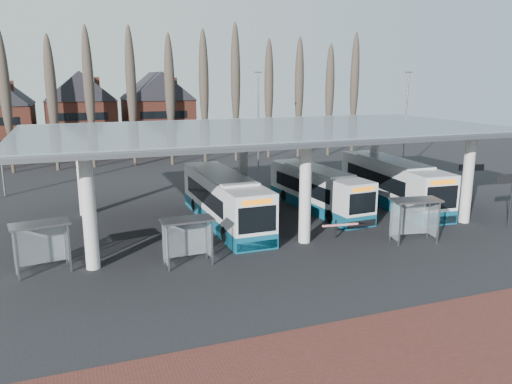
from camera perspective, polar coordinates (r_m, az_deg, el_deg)
name	(u,v)px	position (r m, az deg, el deg)	size (l,w,h in m)	color
ground	(324,256)	(27.93, 7.78, -7.21)	(140.00, 140.00, 0.00)	black
brick_strip	(496,373)	(19.28, 25.78, -18.13)	(70.00, 10.00, 0.03)	#5C2824
station_canopy	(270,137)	(33.70, 1.61, 6.32)	(32.00, 16.00, 6.34)	silver
poplar_row	(186,85)	(57.41, -8.03, 12.02)	(45.10, 1.10, 14.50)	#473D33
townhouse_row	(40,108)	(67.17, -23.48, 8.78)	(36.80, 10.30, 12.25)	brown
lamp_post_b	(258,119)	(52.59, 0.26, 8.32)	(0.80, 0.16, 10.17)	slate
lamp_post_c	(406,120)	(54.15, 16.74, 7.91)	(0.80, 0.16, 10.17)	slate
bus_1	(224,200)	(33.37, -3.66, -0.92)	(2.70, 12.15, 3.37)	silver
bus_2	(317,190)	(37.25, 7.00, 0.25)	(3.09, 11.18, 3.07)	silver
bus_3	(391,183)	(39.92, 15.22, 1.01)	(3.70, 12.59, 3.45)	silver
shelter_0	(40,236)	(27.06, -23.42, -4.65)	(2.98, 1.83, 2.59)	gray
shelter_1	(187,231)	(26.17, -7.92, -4.42)	(2.72, 1.42, 2.49)	gray
shelter_2	(414,210)	(30.87, 17.61, -2.02)	(3.04, 1.88, 2.63)	gray
info_sign_1	(471,170)	(42.46, 23.37, 2.29)	(1.95, 0.67, 2.98)	black
barrier	(339,226)	(30.38, 9.49, -3.84)	(2.28, 0.75, 1.14)	black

